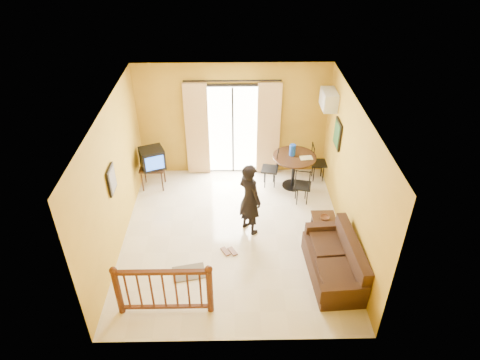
{
  "coord_description": "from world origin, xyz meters",
  "views": [
    {
      "loc": [
        0.01,
        -6.69,
        5.9
      ],
      "look_at": [
        0.13,
        0.2,
        1.24
      ],
      "focal_mm": 32.0,
      "sensor_mm": 36.0,
      "label": 1
    }
  ],
  "objects_px": {
    "coffee_table": "(325,228)",
    "sofa": "(336,263)",
    "television": "(152,158)",
    "standing_person": "(250,199)",
    "dining_table": "(294,162)"
  },
  "relations": [
    {
      "from": "dining_table",
      "to": "television",
      "type": "bearing_deg",
      "value": 179.47
    },
    {
      "from": "television",
      "to": "coffee_table",
      "type": "distance_m",
      "value": 4.22
    },
    {
      "from": "dining_table",
      "to": "coffee_table",
      "type": "bearing_deg",
      "value": -77.21
    },
    {
      "from": "dining_table",
      "to": "standing_person",
      "type": "height_order",
      "value": "standing_person"
    },
    {
      "from": "dining_table",
      "to": "sofa",
      "type": "distance_m",
      "value": 2.97
    },
    {
      "from": "coffee_table",
      "to": "sofa",
      "type": "distance_m",
      "value": 1.04
    },
    {
      "from": "television",
      "to": "standing_person",
      "type": "bearing_deg",
      "value": -58.58
    },
    {
      "from": "dining_table",
      "to": "standing_person",
      "type": "xyz_separation_m",
      "value": [
        -1.1,
        -1.59,
        0.13
      ]
    },
    {
      "from": "television",
      "to": "coffee_table",
      "type": "xyz_separation_m",
      "value": [
        3.72,
        -1.91,
        -0.54
      ]
    },
    {
      "from": "coffee_table",
      "to": "standing_person",
      "type": "bearing_deg",
      "value": 169.06
    },
    {
      "from": "standing_person",
      "to": "television",
      "type": "bearing_deg",
      "value": 13.81
    },
    {
      "from": "dining_table",
      "to": "sofa",
      "type": "xyz_separation_m",
      "value": [
        0.43,
        -2.92,
        -0.35
      ]
    },
    {
      "from": "dining_table",
      "to": "coffee_table",
      "type": "height_order",
      "value": "dining_table"
    },
    {
      "from": "sofa",
      "to": "standing_person",
      "type": "height_order",
      "value": "standing_person"
    },
    {
      "from": "television",
      "to": "dining_table",
      "type": "relative_size",
      "value": 0.66
    }
  ]
}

